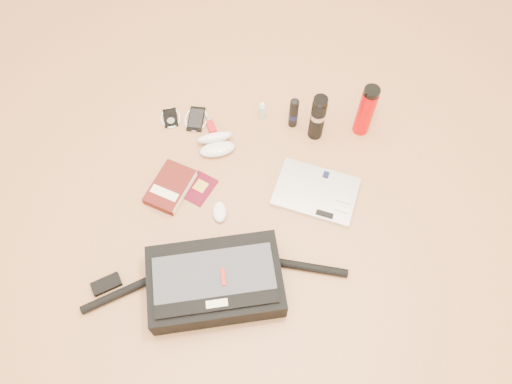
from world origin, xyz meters
TOP-DOWN VIEW (x-y plane):
  - ground at (0.00, 0.00)m, footprint 4.00×4.00m
  - messenger_bag at (-0.06, -0.31)m, footprint 0.98×0.42m
  - laptop at (0.29, 0.14)m, footprint 0.37×0.29m
  - book at (-0.31, 0.08)m, footprint 0.20×0.25m
  - passport at (-0.20, 0.10)m, footprint 0.15×0.17m
  - mouse at (-0.09, -0.00)m, footprint 0.07×0.10m
  - sunglasses_case at (-0.16, 0.31)m, footprint 0.19×0.17m
  - ipod at (-0.39, 0.44)m, footprint 0.11×0.12m
  - phone at (-0.27, 0.45)m, footprint 0.11×0.13m
  - inhaler at (-0.20, 0.41)m, footprint 0.07×0.11m
  - spray_bottle at (0.02, 0.50)m, footprint 0.03×0.03m
  - aerosol_can at (0.16, 0.48)m, footprint 0.05×0.05m
  - thermos_black at (0.26, 0.43)m, footprint 0.07×0.07m
  - thermos_red at (0.46, 0.49)m, footprint 0.09×0.09m

SIDE VIEW (x-z plane):
  - ground at x=0.00m, z-range 0.00..0.00m
  - passport at x=-0.20m, z-range 0.00..0.01m
  - ipod at x=-0.39m, z-range 0.00..0.01m
  - phone at x=-0.27m, z-range 0.00..0.01m
  - laptop at x=0.29m, z-range 0.00..0.03m
  - inhaler at x=-0.20m, z-range 0.00..0.03m
  - mouse at x=-0.09m, z-range 0.00..0.03m
  - book at x=-0.31m, z-range 0.00..0.04m
  - sunglasses_case at x=-0.16m, z-range -0.01..0.08m
  - spray_bottle at x=0.02m, z-range -0.01..0.09m
  - messenger_bag at x=-0.06m, z-range -0.01..0.13m
  - aerosol_can at x=0.16m, z-range 0.00..0.17m
  - thermos_black at x=0.26m, z-range 0.00..0.25m
  - thermos_red at x=0.46m, z-range 0.00..0.27m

